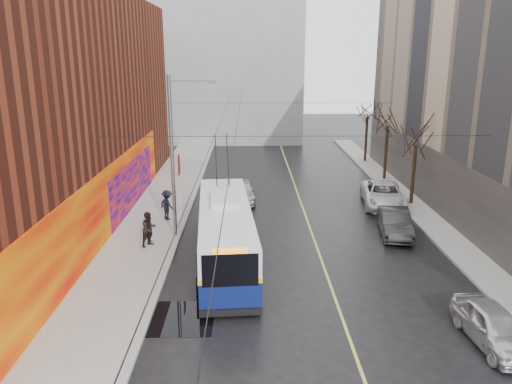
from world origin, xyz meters
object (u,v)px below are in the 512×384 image
tree_far (368,108)px  pedestrian_c (167,205)px  tree_near (417,133)px  streetlight_pole (175,153)px  parked_car_c (383,195)px  pedestrian_a (150,229)px  parked_car_b (395,223)px  trolleybus (225,233)px  following_car (242,191)px  parked_car_a (494,326)px  pedestrian_b (149,229)px  tree_mid (388,116)px

tree_far → pedestrian_c: size_ratio=3.53×
tree_near → streetlight_pole: bearing=-158.4°
parked_car_c → pedestrian_a: bearing=-147.0°
parked_car_b → trolleybus: bearing=-151.0°
streetlight_pole → following_car: streetlight_pole is taller
streetlight_pole → pedestrian_a: bearing=-138.0°
streetlight_pole → parked_car_b: 12.99m
pedestrian_a → pedestrian_c: pedestrian_c is taller
streetlight_pole → trolleybus: bearing=-50.7°
pedestrian_a → tree_near: bearing=-71.0°
trolleybus → parked_car_b: bearing=16.5°
tree_far → streetlight_pole: bearing=-127.1°
tree_near → pedestrian_a: tree_near is taller
following_car → pedestrian_c: size_ratio=2.37×
streetlight_pole → pedestrian_a: 4.30m
parked_car_c → pedestrian_a: 16.10m
parked_car_a → following_car: size_ratio=0.93×
pedestrian_a → following_car: bearing=-34.8°
following_car → pedestrian_b: pedestrian_b is taller
trolleybus → parked_car_b: size_ratio=2.61×
trolleybus → pedestrian_b: size_ratio=6.27×
tree_far → parked_car_a: bearing=-94.5°
pedestrian_a → pedestrian_b: bearing=-179.1°
streetlight_pole → pedestrian_c: bearing=110.4°
tree_mid → following_car: 13.79m
tree_mid → parked_car_b: size_ratio=1.48×
tree_mid → pedestrian_a: tree_mid is taller
trolleybus → tree_far: bearing=57.9°
trolleybus → parked_car_c: trolleybus is taller
pedestrian_b → pedestrian_c: 4.40m
tree_mid → trolleybus: bearing=-126.8°
following_car → streetlight_pole: bearing=-118.9°
pedestrian_c → tree_mid: bearing=-106.6°
tree_mid → pedestrian_b: tree_mid is taller
streetlight_pole → pedestrian_b: size_ratio=4.79×
tree_near → tree_mid: tree_mid is taller
streetlight_pole → tree_near: size_ratio=1.41×
pedestrian_c → pedestrian_b: bearing=127.4°
streetlight_pole → tree_near: 16.28m
tree_near → parked_car_c: (-2.00, -0.19, -4.18)m
following_car → pedestrian_a: bearing=-122.9°
parked_car_c → pedestrian_a: pedestrian_a is taller
streetlight_pole → pedestrian_c: streetlight_pole is taller
tree_far → pedestrian_a: 27.19m
pedestrian_a → pedestrian_c: (0.32, 3.97, 0.13)m
streetlight_pole → parked_car_b: streetlight_pole is taller
trolleybus → parked_car_b: (9.50, 3.64, -0.79)m
trolleybus → pedestrian_a: bearing=147.3°
parked_car_c → pedestrian_c: bearing=-160.7°
pedestrian_b → streetlight_pole: bearing=-2.1°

